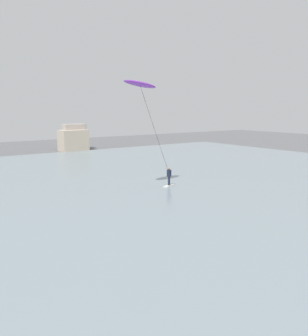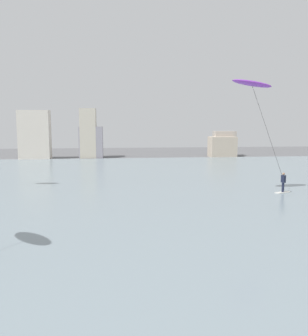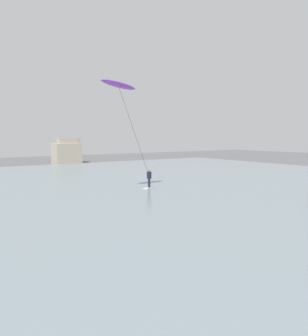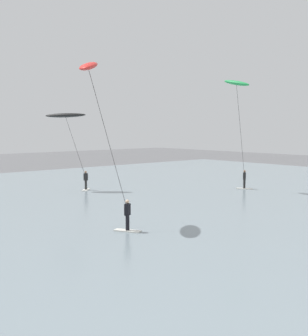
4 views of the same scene
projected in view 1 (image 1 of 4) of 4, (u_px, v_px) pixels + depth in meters
The scene contains 2 objects.
water_bay at pixel (43, 195), 28.78m from camera, with size 84.00×52.00×0.10m, color gray.
kitesurfer_purple at pixel (143, 92), 29.46m from camera, with size 5.37×1.81×9.10m.
Camera 1 is at (-9.20, 2.34, 6.93)m, focal length 38.79 mm.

